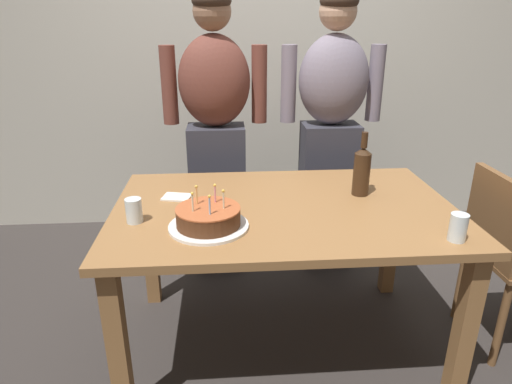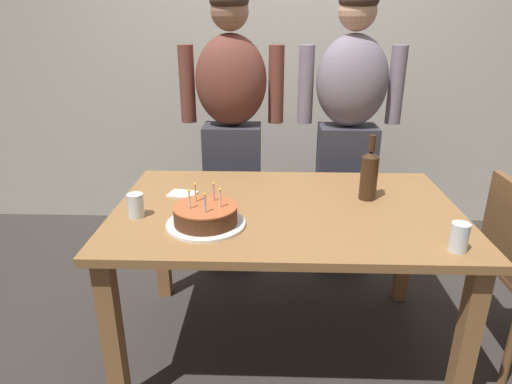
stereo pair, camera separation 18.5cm
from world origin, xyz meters
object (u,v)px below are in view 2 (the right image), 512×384
at_px(water_glass_far, 136,205).
at_px(napkin_stack, 183,194).
at_px(water_glass_near, 459,237).
at_px(wine_bottle, 369,174).
at_px(birthday_cake, 206,216).
at_px(person_man_bearded, 232,133).
at_px(person_woman_cardigan, 348,134).

distance_m(water_glass_far, napkin_stack, 0.29).
height_order(water_glass_near, water_glass_far, water_glass_near).
relative_size(water_glass_far, wine_bottle, 0.34).
bearing_deg(birthday_cake, person_man_bearded, 88.64).
height_order(wine_bottle, napkin_stack, wine_bottle).
bearing_deg(person_woman_cardigan, napkin_stack, 37.79).
xyz_separation_m(birthday_cake, wine_bottle, (0.70, 0.31, 0.08)).
xyz_separation_m(water_glass_far, person_woman_cardigan, (1.02, 0.93, 0.08)).
bearing_deg(birthday_cake, water_glass_near, -10.86).
height_order(napkin_stack, person_woman_cardigan, person_woman_cardigan).
xyz_separation_m(water_glass_near, water_glass_far, (-1.23, 0.25, -0.00)).
relative_size(napkin_stack, person_woman_cardigan, 0.08).
relative_size(birthday_cake, person_woman_cardigan, 0.19).
distance_m(water_glass_near, wine_bottle, 0.54).
bearing_deg(birthday_cake, napkin_stack, 115.50).
relative_size(wine_bottle, person_man_bearded, 0.18).
height_order(birthday_cake, water_glass_near, birthday_cake).
xyz_separation_m(wine_bottle, person_man_bearded, (-0.68, 0.69, 0.01)).
bearing_deg(water_glass_far, water_glass_near, -11.64).
xyz_separation_m(water_glass_far, napkin_stack, (0.15, 0.25, -0.05)).
distance_m(birthday_cake, napkin_stack, 0.36).
bearing_deg(person_man_bearded, wine_bottle, 134.35).
bearing_deg(napkin_stack, wine_bottle, -1.20).
bearing_deg(water_glass_near, person_woman_cardigan, 100.06).
bearing_deg(wine_bottle, birthday_cake, -156.33).
relative_size(water_glass_near, person_man_bearded, 0.06).
height_order(water_glass_far, person_man_bearded, person_man_bearded).
bearing_deg(wine_bottle, water_glass_near, -65.27).
height_order(wine_bottle, person_man_bearded, person_man_bearded).
bearing_deg(birthday_cake, wine_bottle, 23.67).
relative_size(water_glass_far, person_woman_cardigan, 0.06).
height_order(water_glass_near, person_woman_cardigan, person_woman_cardigan).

